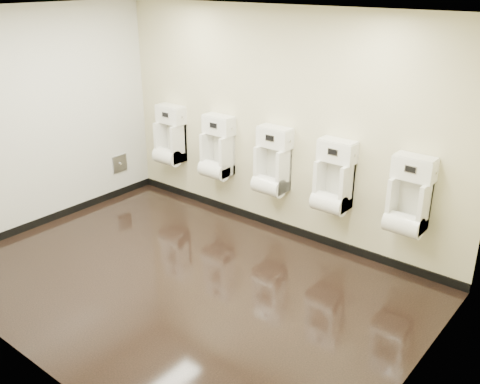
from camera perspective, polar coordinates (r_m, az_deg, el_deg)
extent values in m
cube|color=black|center=(5.94, -6.04, -9.52)|extent=(5.00, 3.50, 0.00)
cube|color=white|center=(5.07, -7.38, 18.49)|extent=(5.00, 3.50, 0.00)
cube|color=beige|center=(6.63, 4.20, 7.19)|extent=(5.00, 0.02, 2.80)
cube|color=beige|center=(4.39, -23.03, -2.69)|extent=(5.00, 0.02, 2.80)
cube|color=beige|center=(7.28, -20.79, 7.18)|extent=(0.02, 3.50, 2.80)
cube|color=beige|center=(4.08, 19.05, -4.02)|extent=(0.02, 3.50, 2.80)
cube|color=white|center=(7.27, -20.77, 7.17)|extent=(0.01, 3.50, 2.80)
cube|color=black|center=(7.09, 3.84, -3.42)|extent=(5.00, 0.02, 0.10)
cube|color=black|center=(7.70, -19.38, -2.55)|extent=(0.02, 3.50, 0.10)
cube|color=#9E9EA3|center=(8.16, -12.73, 3.00)|extent=(0.03, 0.25, 0.25)
cylinder|color=silver|center=(8.14, -12.65, 2.98)|extent=(0.02, 0.04, 0.04)
cube|color=white|center=(7.81, -7.45, 5.30)|extent=(0.39, 0.28, 0.55)
cube|color=silver|center=(7.86, -6.98, 5.74)|extent=(0.29, 0.01, 0.43)
cylinder|color=white|center=(7.82, -7.78, 3.78)|extent=(0.39, 0.24, 0.24)
cube|color=white|center=(7.73, -7.40, 8.17)|extent=(0.43, 0.21, 0.24)
cube|color=black|center=(7.65, -7.99, 8.15)|extent=(0.11, 0.01, 0.06)
cube|color=silver|center=(7.65, -7.98, 8.16)|extent=(0.13, 0.01, 0.08)
cylinder|color=silver|center=(7.57, -6.21, 7.93)|extent=(0.01, 0.03, 0.03)
cube|color=white|center=(7.21, -2.43, 4.02)|extent=(0.39, 0.28, 0.55)
cube|color=silver|center=(7.26, -1.96, 4.50)|extent=(0.29, 0.01, 0.43)
cylinder|color=white|center=(7.22, -2.80, 2.38)|extent=(0.39, 0.24, 0.24)
cube|color=white|center=(7.12, -2.28, 7.12)|extent=(0.43, 0.21, 0.24)
cube|color=black|center=(7.03, -2.87, 7.09)|extent=(0.11, 0.01, 0.06)
cube|color=silver|center=(7.04, -2.86, 7.10)|extent=(0.13, 0.01, 0.08)
cylinder|color=silver|center=(6.98, -0.89, 6.82)|extent=(0.01, 0.03, 0.03)
cube|color=white|center=(6.67, 3.47, 2.47)|extent=(0.39, 0.28, 0.55)
cube|color=silver|center=(6.73, 3.94, 3.00)|extent=(0.29, 0.01, 0.43)
cylinder|color=white|center=(6.68, 3.05, 0.70)|extent=(0.39, 0.24, 0.24)
cube|color=white|center=(6.58, 3.74, 5.80)|extent=(0.43, 0.21, 0.24)
cube|color=black|center=(6.49, 3.18, 5.76)|extent=(0.11, 0.01, 0.06)
cube|color=silver|center=(6.49, 3.20, 5.77)|extent=(0.13, 0.01, 0.08)
cylinder|color=silver|center=(6.46, 5.36, 5.43)|extent=(0.01, 0.03, 0.03)
cube|color=white|center=(6.24, 9.92, 0.74)|extent=(0.39, 0.28, 0.55)
cube|color=silver|center=(6.31, 10.36, 1.32)|extent=(0.29, 0.01, 0.43)
cylinder|color=white|center=(6.26, 9.46, -1.14)|extent=(0.39, 0.24, 0.24)
cube|color=white|center=(6.14, 10.34, 4.28)|extent=(0.43, 0.21, 0.24)
cube|color=black|center=(6.05, 9.85, 4.22)|extent=(0.11, 0.01, 0.06)
cube|color=silver|center=(6.05, 9.86, 4.22)|extent=(0.13, 0.01, 0.08)
cylinder|color=silver|center=(6.05, 12.18, 3.84)|extent=(0.01, 0.03, 0.03)
cube|color=white|center=(5.90, 17.51, -1.30)|extent=(0.39, 0.28, 0.55)
cube|color=silver|center=(5.97, 17.90, -0.67)|extent=(0.29, 0.01, 0.43)
cylinder|color=white|center=(5.92, 17.01, -3.29)|extent=(0.39, 0.24, 0.24)
cube|color=white|center=(5.80, 18.11, 2.41)|extent=(0.43, 0.21, 0.24)
cube|color=black|center=(5.69, 17.72, 2.31)|extent=(0.11, 0.01, 0.06)
cube|color=silver|center=(5.70, 17.73, 2.32)|extent=(0.13, 0.01, 0.08)
cylinder|color=silver|center=(5.73, 20.16, 1.90)|extent=(0.01, 0.03, 0.03)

